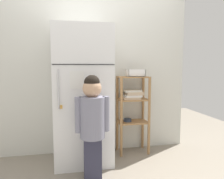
% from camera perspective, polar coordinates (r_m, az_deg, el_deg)
% --- Properties ---
extents(ground_plane, '(6.00, 6.00, 0.00)m').
position_cam_1_polar(ground_plane, '(2.88, -3.74, -18.47)').
color(ground_plane, gray).
extents(kitchen_wall_back, '(2.67, 0.03, 2.18)m').
position_cam_1_polar(kitchen_wall_back, '(2.97, -4.76, 4.02)').
color(kitchen_wall_back, silver).
rests_on(kitchen_wall_back, ground).
extents(refrigerator, '(0.69, 0.62, 1.68)m').
position_cam_1_polar(refrigerator, '(2.65, -7.88, -1.67)').
color(refrigerator, white).
rests_on(refrigerator, ground).
extents(child_standing, '(0.36, 0.27, 1.12)m').
position_cam_1_polar(child_standing, '(2.22, -5.35, -7.45)').
color(child_standing, '#333348').
rests_on(child_standing, ground).
extents(pantry_shelf_unit, '(0.42, 0.28, 1.07)m').
position_cam_1_polar(pantry_shelf_unit, '(2.94, 5.61, -3.92)').
color(pantry_shelf_unit, '#9E7247').
rests_on(pantry_shelf_unit, ground).
extents(fruit_bin, '(0.23, 0.15, 0.10)m').
position_cam_1_polar(fruit_bin, '(2.90, 6.38, 4.31)').
color(fruit_bin, white).
rests_on(fruit_bin, pantry_shelf_unit).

